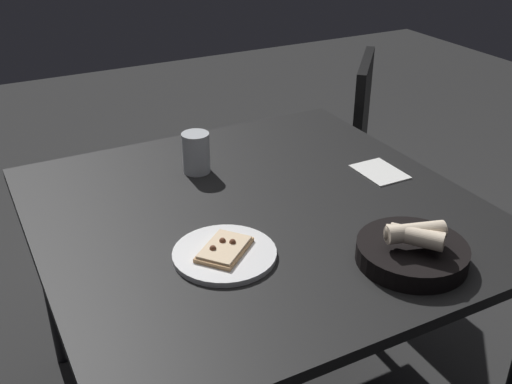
{
  "coord_description": "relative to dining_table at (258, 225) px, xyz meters",
  "views": [
    {
      "loc": [
        -1.27,
        0.67,
        1.58
      ],
      "look_at": [
        0.03,
        -0.01,
        0.79
      ],
      "focal_mm": 42.51,
      "sensor_mm": 36.0,
      "label": 1
    }
  ],
  "objects": [
    {
      "name": "pizza_plate",
      "position": [
        -0.17,
        0.18,
        0.06
      ],
      "size": [
        0.25,
        0.25,
        0.04
      ],
      "color": "white",
      "rests_on": "dining_table"
    },
    {
      "name": "bread_basket",
      "position": [
        -0.4,
        -0.2,
        0.09
      ],
      "size": [
        0.26,
        0.26,
        0.11
      ],
      "color": "black",
      "rests_on": "dining_table"
    },
    {
      "name": "beer_glass",
      "position": [
        0.29,
        0.06,
        0.11
      ],
      "size": [
        0.08,
        0.08,
        0.12
      ],
      "color": "silver",
      "rests_on": "dining_table"
    },
    {
      "name": "napkin",
      "position": [
        0.02,
        -0.43,
        0.06
      ],
      "size": [
        0.16,
        0.12,
        0.0
      ],
      "color": "white",
      "rests_on": "dining_table"
    },
    {
      "name": "dining_table",
      "position": [
        0.0,
        0.0,
        0.0
      ],
      "size": [
        1.16,
        1.17,
        0.76
      ],
      "color": "black",
      "rests_on": "ground"
    },
    {
      "name": "chair_near",
      "position": [
        0.68,
        -0.72,
        -0.19
      ],
      "size": [
        0.62,
        0.62,
        0.91
      ],
      "color": "black",
      "rests_on": "ground"
    }
  ]
}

